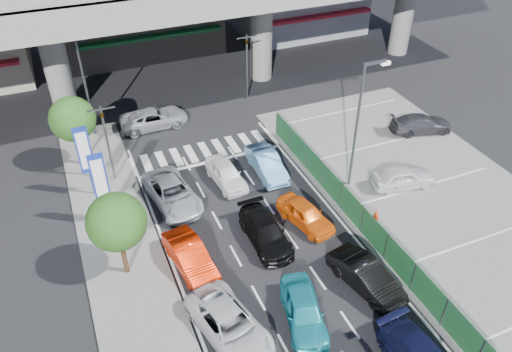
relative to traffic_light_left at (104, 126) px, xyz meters
name	(u,v)px	position (x,y,z in m)	size (l,w,h in m)	color
ground	(289,288)	(6.20, -12.00, -3.94)	(120.00, 120.00, 0.00)	black
parking_lot	(444,206)	(17.20, -10.00, -3.91)	(12.00, 28.00, 0.06)	#5B5B58
sidewalk_left	(128,272)	(-0.80, -8.00, -3.88)	(4.00, 30.00, 0.12)	#5B5B58
fence_run	(373,232)	(11.50, -11.00, -3.04)	(0.16, 22.00, 1.80)	#1D552C
traffic_light_left	(104,126)	(0.00, 0.00, 0.00)	(1.60, 1.24, 5.20)	#595B60
traffic_light_right	(247,51)	(11.70, 7.00, 0.00)	(1.60, 1.24, 5.20)	#595B60
street_lamp_right	(361,116)	(13.37, -6.00, 0.83)	(1.65, 0.22, 8.00)	#595B60
street_lamp_left	(85,72)	(-0.13, 6.00, 0.83)	(1.65, 0.22, 8.00)	#595B60
signboard_near	(100,180)	(-1.00, -4.01, -0.87)	(0.80, 0.14, 4.70)	#595B60
signboard_far	(84,152)	(-1.40, -1.01, -0.87)	(0.80, 0.14, 4.70)	#595B60
tree_near	(116,222)	(-0.80, -8.00, -0.55)	(2.80, 2.80, 4.80)	#382314
tree_far	(72,119)	(-1.60, 2.50, -0.55)	(2.80, 2.80, 4.80)	#382314
sedan_white_mid_left	(229,324)	(2.66, -13.35, -3.27)	(2.22, 4.82, 1.34)	silver
taxi_teal_mid	(304,310)	(5.97, -13.95, -3.25)	(1.63, 4.05, 1.38)	teal
hatch_black_mid_right	(366,277)	(9.64, -13.34, -3.25)	(1.46, 4.19, 1.38)	black
taxi_orange_left	(190,257)	(2.25, -8.84, -3.25)	(1.46, 4.19, 1.38)	red
sedan_black_mid	(265,232)	(6.46, -8.57, -3.29)	(1.80, 4.42, 1.28)	black
taxi_orange_right	(306,214)	(9.07, -8.13, -3.30)	(1.51, 3.75, 1.28)	orange
wagon_silver_front_left	(172,193)	(2.76, -3.53, -3.25)	(2.29, 4.97, 1.38)	#A7AAAF
sedan_white_front_mid	(226,174)	(6.32, -2.89, -3.28)	(1.55, 3.86, 1.32)	white
kei_truck_front_right	(266,164)	(9.02, -2.90, -3.25)	(1.46, 4.19, 1.38)	#5991BF
crossing_wagon_silver	(154,118)	(3.83, 5.47, -3.26)	(2.24, 4.85, 1.35)	#9EA0A6
parked_sedan_white	(403,177)	(16.05, -7.43, -3.21)	(1.57, 3.91, 1.33)	silver
parked_sedan_dgrey	(421,124)	(21.10, -2.65, -3.24)	(1.77, 4.36, 1.26)	#35343A
traffic_cone	(376,214)	(12.89, -9.39, -3.53)	(0.35, 0.35, 0.69)	red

